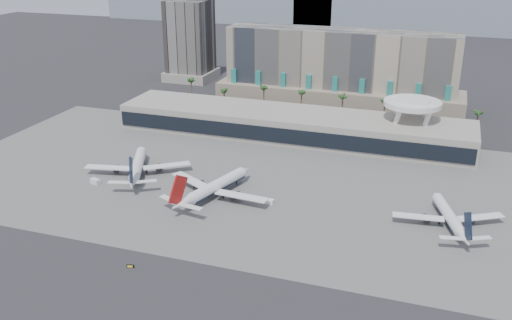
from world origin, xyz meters
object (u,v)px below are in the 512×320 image
(airliner_left, at_px, (137,166))
(airliner_centre, at_px, (214,187))
(service_vehicle_b, at_px, (269,201))
(taxiway_sign, at_px, (130,266))
(airliner_right, at_px, (450,216))
(service_vehicle_a, at_px, (95,181))

(airliner_left, height_order, airliner_centre, airliner_centre)
(airliner_left, height_order, service_vehicle_b, airliner_left)
(airliner_centre, distance_m, taxiway_sign, 53.39)
(airliner_centre, distance_m, service_vehicle_b, 21.42)
(airliner_centre, height_order, taxiway_sign, airliner_centre)
(airliner_left, relative_size, service_vehicle_b, 12.08)
(airliner_right, height_order, service_vehicle_a, airliner_right)
(airliner_left, xyz_separation_m, airliner_centre, (37.83, -9.48, 0.13))
(service_vehicle_a, bearing_deg, airliner_centre, 21.59)
(airliner_centre, distance_m, airliner_right, 84.11)
(airliner_left, distance_m, service_vehicle_a, 17.91)
(airliner_centre, xyz_separation_m, service_vehicle_a, (-49.18, -4.06, -3.00))
(service_vehicle_b, bearing_deg, airliner_right, 3.73)
(service_vehicle_a, bearing_deg, taxiway_sign, -30.93)
(taxiway_sign, bearing_deg, airliner_right, 18.24)
(taxiway_sign, bearing_deg, service_vehicle_a, 117.32)
(airliner_left, bearing_deg, taxiway_sign, -85.97)
(airliner_centre, height_order, airliner_right, airliner_centre)
(service_vehicle_a, distance_m, taxiway_sign, 66.16)
(airliner_right, height_order, service_vehicle_b, airliner_right)
(airliner_left, bearing_deg, service_vehicle_a, -153.82)
(airliner_right, relative_size, service_vehicle_b, 11.00)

